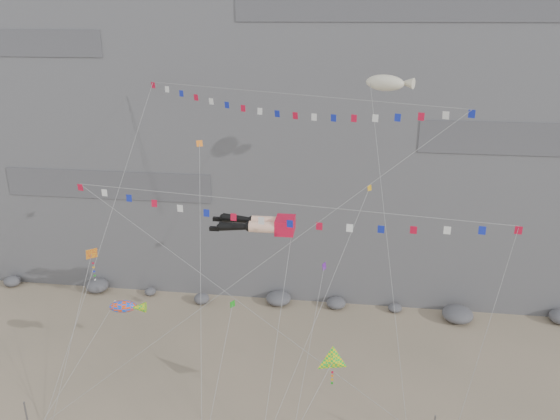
% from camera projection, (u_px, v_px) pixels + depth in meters
% --- Properties ---
extents(ground, '(120.00, 120.00, 0.00)m').
position_uv_depth(ground, '(248.00, 415.00, 41.41)').
color(ground, tan).
rests_on(ground, ground).
extents(cliff, '(80.00, 28.00, 50.00)m').
position_uv_depth(cliff, '(296.00, 47.00, 62.71)').
color(cliff, slate).
rests_on(cliff, ground).
extents(talus_boulders, '(60.00, 3.00, 1.20)m').
position_uv_depth(talus_boulders, '(279.00, 299.00, 57.05)').
color(talus_boulders, '#5B5B60').
rests_on(talus_boulders, ground).
extents(legs_kite, '(6.43, 13.60, 18.50)m').
position_uv_depth(legs_kite, '(262.00, 224.00, 41.35)').
color(legs_kite, red).
rests_on(legs_kite, ground).
extents(flag_banner_upper, '(29.65, 19.40, 31.01)m').
position_uv_depth(flag_banner_upper, '(286.00, 94.00, 43.20)').
color(flag_banner_upper, red).
rests_on(flag_banner_upper, ground).
extents(flag_banner_lower, '(31.55, 7.65, 21.14)m').
position_uv_depth(flag_banner_lower, '(276.00, 203.00, 38.33)').
color(flag_banner_lower, red).
rests_on(flag_banner_lower, ground).
extents(harlequin_kite, '(3.49, 5.32, 13.12)m').
position_uv_depth(harlequin_kite, '(91.00, 254.00, 40.19)').
color(harlequin_kite, red).
rests_on(harlequin_kite, ground).
extents(fish_windsock, '(6.57, 6.53, 10.21)m').
position_uv_depth(fish_windsock, '(123.00, 307.00, 42.64)').
color(fish_windsock, '#FF460D').
rests_on(fish_windsock, ground).
extents(delta_kite, '(5.77, 7.85, 10.79)m').
position_uv_depth(delta_kite, '(333.00, 362.00, 36.77)').
color(delta_kite, yellow).
rests_on(delta_kite, ground).
extents(blimp_windsock, '(4.82, 13.27, 26.51)m').
position_uv_depth(blimp_windsock, '(385.00, 84.00, 42.16)').
color(blimp_windsock, beige).
rests_on(blimp_windsock, ground).
extents(small_kite_a, '(3.21, 12.93, 23.03)m').
position_uv_depth(small_kite_a, '(200.00, 151.00, 41.62)').
color(small_kite_a, orange).
rests_on(small_kite_a, ground).
extents(small_kite_b, '(2.29, 12.40, 15.50)m').
position_uv_depth(small_kite_b, '(324.00, 269.00, 42.63)').
color(small_kite_b, '#651A9D').
rests_on(small_kite_b, ground).
extents(small_kite_c, '(1.40, 8.36, 11.62)m').
position_uv_depth(small_kite_c, '(232.00, 307.00, 39.86)').
color(small_kite_c, '#169417').
rests_on(small_kite_c, ground).
extents(small_kite_d, '(7.68, 14.30, 22.29)m').
position_uv_depth(small_kite_d, '(366.00, 196.00, 41.55)').
color(small_kite_d, gold).
rests_on(small_kite_d, ground).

